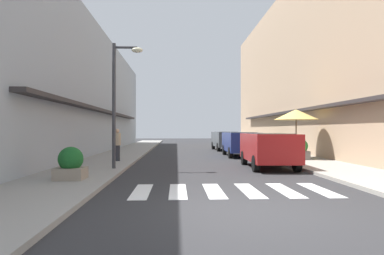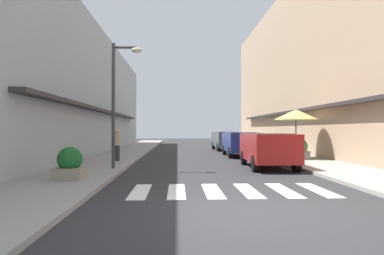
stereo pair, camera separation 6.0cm
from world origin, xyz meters
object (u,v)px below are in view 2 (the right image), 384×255
Objects in this scene: parked_car_near at (268,146)px; cafe_umbrella at (296,115)px; planter_corner at (70,164)px; parked_car_mid at (240,141)px; pedestrian_walking_near at (117,144)px; planter_far at (269,142)px; planter_midblock at (301,150)px; parked_car_far at (226,139)px; street_lamp at (119,91)px.

parked_car_near is 4.47m from cafe_umbrella.
planter_corner is (-7.10, -3.66, -0.35)m from parked_car_near.
pedestrian_walking_near is (-6.74, -3.89, 0.00)m from parked_car_mid.
parked_car_mid is at bearing -125.81° from planter_far.
parked_car_near reaches higher than planter_midblock.
planter_far is 12.50m from pedestrian_walking_near.
parked_car_near is at bearing -125.52° from cafe_umbrella.
planter_corner is 11.41m from planter_midblock.
planter_corner is (-7.10, -9.83, -0.35)m from parked_car_mid.
planter_far is 0.78× the size of pedestrian_walking_near.
planter_midblock is 7.57m from planter_far.
planter_midblock is (-0.04, -0.77, -1.79)m from cafe_umbrella.
parked_car_far is 9.87m from planter_midblock.
parked_car_mid is 0.85× the size of street_lamp.
street_lamp is at bearing -131.15° from parked_car_mid.
planter_far is at bearing 54.19° from parked_car_mid.
cafe_umbrella is (2.45, 3.43, 1.49)m from parked_car_near.
parked_car_mid is 3.48× the size of planter_far.
parked_car_mid is 2.70× the size of pedestrian_walking_near.
parked_car_mid is (-0.00, 6.17, 0.00)m from parked_car_near.
pedestrian_walking_near reaches higher than planter_midblock.
street_lamp is 3.16× the size of pedestrian_walking_near.
pedestrian_walking_near is at bearing -172.85° from cafe_umbrella.
parked_car_far is at bearing 65.93° from planter_corner.
pedestrian_walking_near is at bearing 161.34° from parked_car_near.
planter_far is (0.47, 6.78, -1.73)m from cafe_umbrella.
cafe_umbrella is 9.38m from pedestrian_walking_near.
street_lamp is 4.94× the size of planter_corner.
parked_car_near is 0.97× the size of parked_car_far.
street_lamp reaches higher than pedestrian_walking_near.
parked_car_near is at bearing -105.93° from planter_far.
cafe_umbrella is 1.67× the size of pedestrian_walking_near.
parked_car_far reaches higher than planter_far.
street_lamp reaches higher than planter_far.
planter_far is at bearing -54.33° from pedestrian_walking_near.
street_lamp reaches higher than planter_corner.
street_lamp is (-6.12, -0.84, 2.21)m from parked_car_near.
parked_car_near and parked_car_mid have the same top height.
planter_far is (2.91, 4.04, -0.23)m from parked_car_mid.
parked_car_mid is 9.56m from street_lamp.
pedestrian_walking_near is at bearing -140.61° from planter_far.
parked_car_near is 3.44× the size of planter_far.
planter_corner is at bearing -143.40° from cafe_umbrella.
pedestrian_walking_near reaches higher than planter_far.
parked_car_near is 6.17m from parked_car_mid.
parked_car_far is 4.11× the size of planter_midblock.
cafe_umbrella is at bearing -74.45° from parked_car_far.
planter_far is at bearing 50.71° from street_lamp.
planter_midblock is at bearing -75.88° from parked_car_far.
pedestrian_walking_near reaches higher than parked_car_near.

